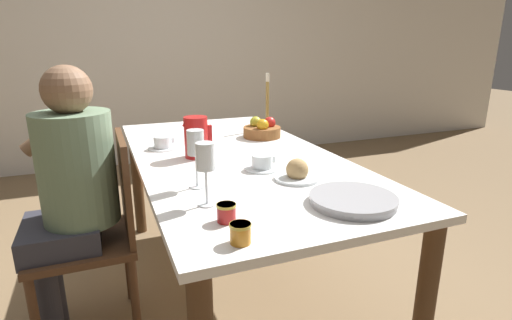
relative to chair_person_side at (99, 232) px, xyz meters
name	(u,v)px	position (x,y,z in m)	size (l,w,h in m)	color
ground_plane	(237,287)	(0.65, 0.07, -0.48)	(20.00, 20.00, 0.00)	#7F6647
wall_back	(152,39)	(0.65, 2.69, 0.82)	(10.00, 0.06, 2.60)	silver
dining_table	(235,173)	(0.65, 0.07, 0.17)	(0.92, 1.88, 0.74)	white
chair_person_side	(99,232)	(0.00, 0.00, 0.00)	(0.42, 0.42, 0.89)	#51331E
person_seated	(70,186)	(-0.09, 0.00, 0.22)	(0.39, 0.41, 1.19)	#33333D
red_pitcher	(196,137)	(0.47, 0.10, 0.36)	(0.14, 0.11, 0.19)	red
wine_glass_water	(196,145)	(0.37, -0.31, 0.42)	(0.06, 0.06, 0.22)	white
wine_glass_juice	(206,160)	(0.36, -0.49, 0.42)	(0.06, 0.06, 0.21)	white
teacup_near_person	(262,163)	(0.68, -0.20, 0.29)	(0.15, 0.15, 0.06)	silver
teacup_across	(163,144)	(0.34, 0.31, 0.29)	(0.15, 0.15, 0.06)	silver
serving_tray	(353,200)	(0.82, -0.67, 0.28)	(0.29, 0.29, 0.03)	#9E9EA3
bread_plate	(297,173)	(0.76, -0.37, 0.29)	(0.18, 0.18, 0.09)	silver
jam_jar_amber	(240,232)	(0.38, -0.78, 0.29)	(0.06, 0.06, 0.06)	#C67A1E
jam_jar_red	(226,212)	(0.38, -0.64, 0.29)	(0.06, 0.06, 0.06)	#A81E1E
fruit_bowl	(262,130)	(0.92, 0.37, 0.30)	(0.21, 0.21, 0.11)	brown
candlestick_tall	(267,108)	(1.03, 0.55, 0.40)	(0.06, 0.06, 0.35)	olive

